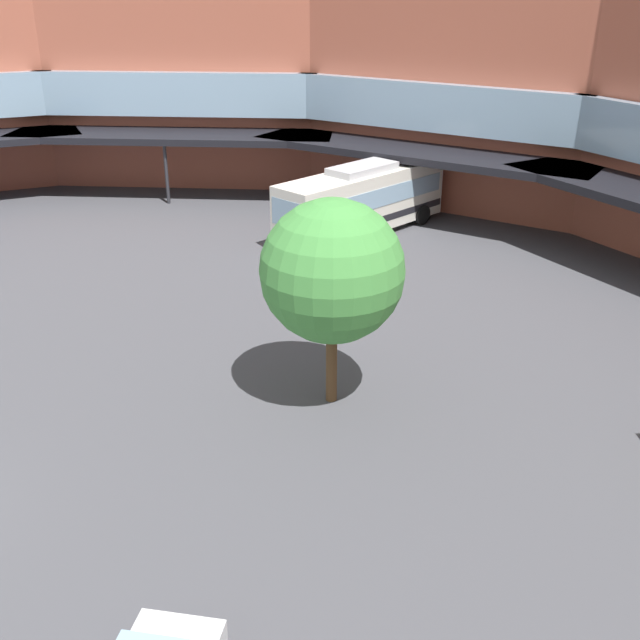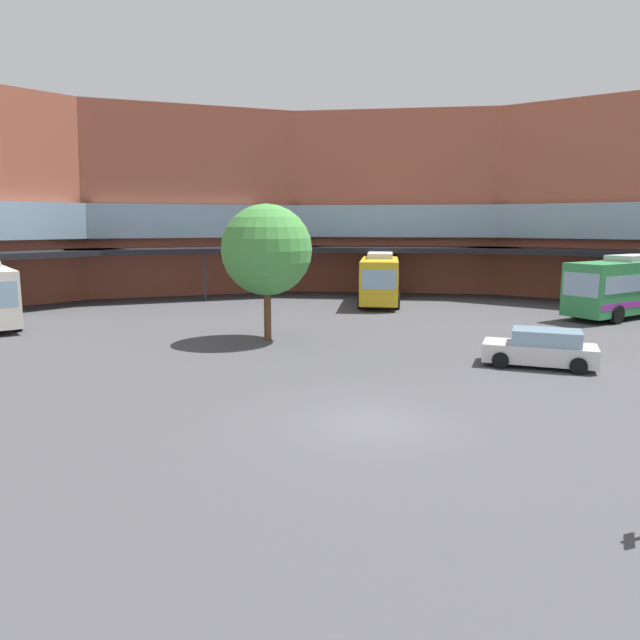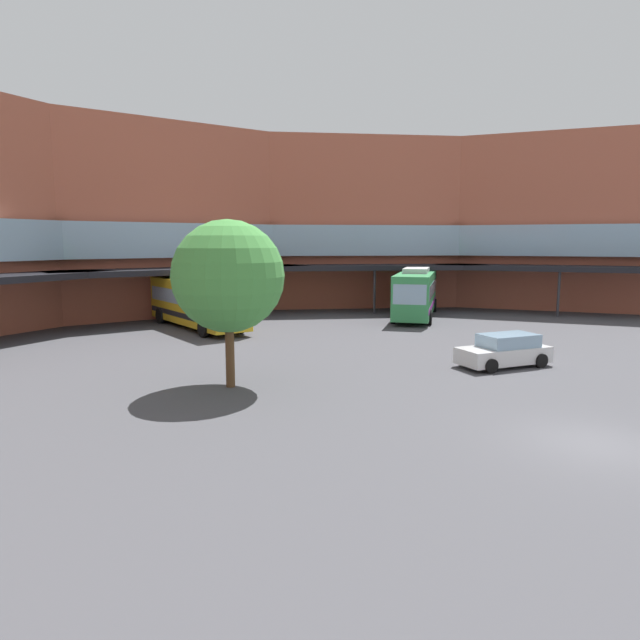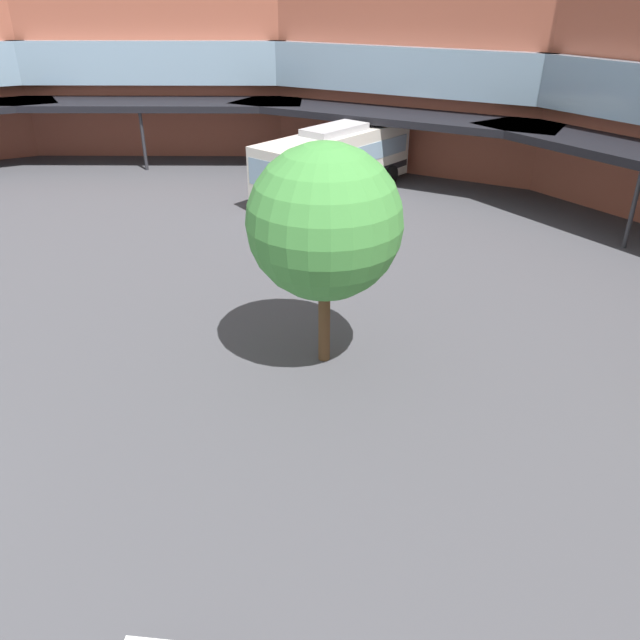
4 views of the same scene
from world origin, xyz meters
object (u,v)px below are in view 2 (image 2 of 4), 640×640
Objects in this scene: plaza_tree at (267,250)px; bus_0 at (380,277)px; parked_car at (541,349)px; bus_2 at (633,285)px.

bus_0 is at bearing 44.16° from plaza_tree.
plaza_tree reaches higher than parked_car.
plaza_tree reaches higher than bus_2.
bus_2 reaches higher than parked_car.
parked_car is at bearing 18.44° from bus_2.
parked_car is at bearing -45.79° from plaza_tree.
plaza_tree is at bearing -19.34° from bus_0.
bus_0 is 0.95× the size of bus_2.
plaza_tree is (-23.58, 0.24, 2.54)m from bus_2.
plaza_tree is (-9.00, 9.25, 3.74)m from parked_car.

